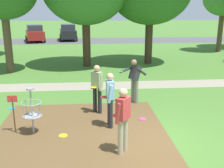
% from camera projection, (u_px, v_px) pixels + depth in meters
% --- Properties ---
extents(ground_plane, '(160.00, 160.00, 0.00)m').
position_uv_depth(ground_plane, '(159.00, 144.00, 7.37)').
color(ground_plane, '#47752D').
extents(dirt_tee_pad, '(5.08, 4.62, 0.01)m').
position_uv_depth(dirt_tee_pad, '(81.00, 129.00, 8.22)').
color(dirt_tee_pad, brown).
rests_on(dirt_tee_pad, ground).
extents(disc_golf_basket, '(0.98, 0.58, 1.39)m').
position_uv_depth(disc_golf_basket, '(30.00, 109.00, 7.80)').
color(disc_golf_basket, '#9E9EA3').
rests_on(disc_golf_basket, ground).
extents(player_foreground_watching, '(0.41, 0.48, 1.71)m').
position_uv_depth(player_foreground_watching, '(110.00, 97.00, 8.19)').
color(player_foreground_watching, '#232328').
rests_on(player_foreground_watching, ground).
extents(player_throwing, '(0.45, 0.47, 1.71)m').
position_uv_depth(player_throwing, '(123.00, 117.00, 6.67)').
color(player_throwing, tan).
rests_on(player_throwing, ground).
extents(player_waiting_left, '(0.46, 0.45, 1.71)m').
position_uv_depth(player_waiting_left, '(97.00, 86.00, 9.33)').
color(player_waiting_left, '#232328').
rests_on(player_waiting_left, ground).
extents(player_waiting_right, '(1.16, 0.50, 1.71)m').
position_uv_depth(player_waiting_right, '(134.00, 78.00, 10.36)').
color(player_waiting_right, slate).
rests_on(player_waiting_right, ground).
extents(frisbee_mid_grass, '(0.25, 0.25, 0.02)m').
position_uv_depth(frisbee_mid_grass, '(63.00, 136.00, 7.81)').
color(frisbee_mid_grass, gold).
rests_on(frisbee_mid_grass, ground).
extents(frisbee_far_left, '(0.23, 0.23, 0.02)m').
position_uv_depth(frisbee_far_left, '(143.00, 119.00, 8.98)').
color(frisbee_far_left, '#E53D99').
rests_on(frisbee_far_left, ground).
extents(frisbee_far_right, '(0.23, 0.23, 0.02)m').
position_uv_depth(frisbee_far_right, '(12.00, 108.00, 9.96)').
color(frisbee_far_right, '#1E93DB').
rests_on(frisbee_far_right, ground).
extents(parking_lot_strip, '(36.00, 6.00, 0.01)m').
position_uv_depth(parking_lot_strip, '(105.00, 40.00, 31.34)').
color(parking_lot_strip, '#4C4C51').
rests_on(parking_lot_strip, ground).
extents(parked_car_leftmost, '(2.81, 4.52, 1.84)m').
position_uv_depth(parked_car_leftmost, '(35.00, 33.00, 30.09)').
color(parked_car_leftmost, maroon).
rests_on(parked_car_leftmost, ground).
extents(parked_car_center_left, '(2.31, 4.37, 1.84)m').
position_uv_depth(parked_car_center_left, '(68.00, 32.00, 31.40)').
color(parked_car_center_left, black).
rests_on(parked_car_center_left, ground).
extents(gravel_path, '(40.00, 1.35, 0.00)m').
position_uv_depth(gravel_path, '(128.00, 85.00, 13.03)').
color(gravel_path, gray).
rests_on(gravel_path, ground).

